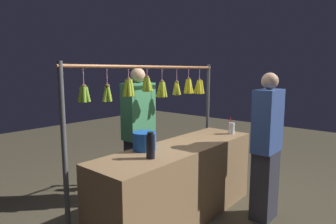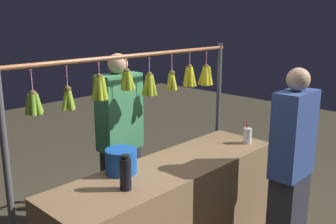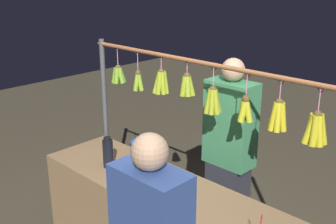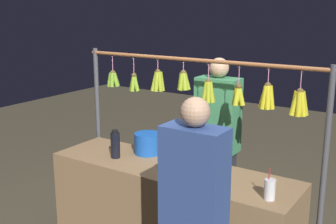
% 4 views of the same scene
% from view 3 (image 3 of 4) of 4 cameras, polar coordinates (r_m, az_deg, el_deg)
% --- Properties ---
extents(display_rack, '(2.25, 0.13, 1.67)m').
position_cam_3_polar(display_rack, '(2.97, 4.82, -0.53)').
color(display_rack, '#4C4C51').
rests_on(display_rack, ground).
extents(water_bottle, '(0.08, 0.08, 0.24)m').
position_cam_3_polar(water_bottle, '(3.19, -8.19, -5.53)').
color(water_bottle, black).
rests_on(water_bottle, market_counter).
extents(blue_bucket, '(0.23, 0.23, 0.18)m').
position_cam_3_polar(blue_bucket, '(3.23, -3.05, -5.54)').
color(blue_bucket, blue).
rests_on(blue_bucket, market_counter).
extents(vendor_person, '(0.38, 0.21, 1.62)m').
position_cam_3_polar(vendor_person, '(3.37, 8.26, -6.47)').
color(vendor_person, '#2D2D38').
rests_on(vendor_person, ground).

